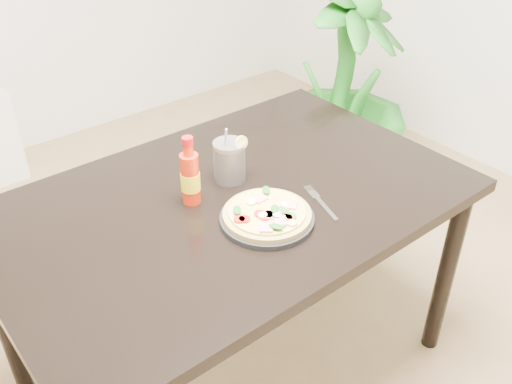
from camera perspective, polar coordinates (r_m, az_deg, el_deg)
dining_table at (r=1.74m, az=-2.48°, el=-2.73°), size 1.40×0.90×0.75m
plate at (r=1.59m, az=1.10°, el=-2.69°), size 0.26×0.26×0.02m
pizza at (r=1.58m, az=1.15°, el=-2.16°), size 0.25×0.25×0.03m
hot_sauce_bottle at (r=1.64m, az=-6.59°, el=1.49°), size 0.06×0.06×0.21m
cola_cup at (r=1.75m, az=-2.67°, el=3.02°), size 0.10×0.10×0.19m
fork at (r=1.68m, az=6.42°, el=-0.95°), size 0.07×0.18×0.00m
houseplant at (r=2.82m, az=8.68°, el=9.85°), size 0.88×0.88×1.15m
plant_pot at (r=3.03m, az=7.94°, el=1.80°), size 0.28×0.28×0.22m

